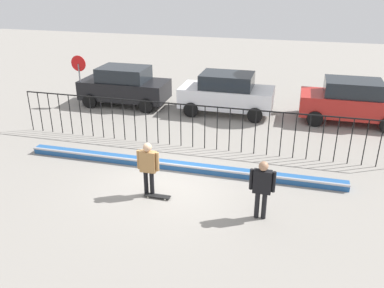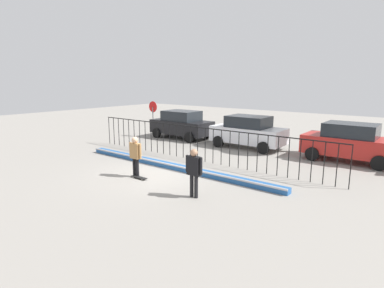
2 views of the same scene
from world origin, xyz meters
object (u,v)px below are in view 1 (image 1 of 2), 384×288
Objects in this scene: camera_operator at (262,185)px; parked_car_white at (227,93)px; skateboarder at (148,165)px; stop_sign at (79,74)px; skateboard at (157,196)px; parked_car_red at (351,101)px; parked_car_black at (125,86)px.

parked_car_white is (-2.49, 8.43, -0.05)m from camera_operator.
skateboarder is 0.68× the size of stop_sign.
camera_operator reaches higher than skateboard.
stop_sign reaches higher than parked_car_white.
stop_sign is (-6.54, 7.40, 1.56)m from skateboard.
camera_operator is 0.40× the size of parked_car_white.
camera_operator is at bearing -109.88° from parked_car_red.
parked_car_black reaches higher than camera_operator.
stop_sign is at bearing -176.44° from parked_car_red.
camera_operator is 9.12m from parked_car_red.
parked_car_black reaches higher than skateboarder.
parked_car_white is at bearing -178.75° from parked_car_red.
parked_car_black is 1.00× the size of parked_car_white.
stop_sign is at bearing 128.79° from skateboard.
camera_operator is (3.06, -0.27, 0.96)m from skateboard.
skateboarder is 0.39× the size of parked_car_red.
skateboard is 0.47× the size of camera_operator.
parked_car_white is (0.85, 8.05, -0.04)m from skateboarder.
skateboard is at bearing 12.02° from skateboarder.
skateboarder is 0.99× the size of camera_operator.
stop_sign is (-7.11, -0.76, 0.64)m from parked_car_white.
stop_sign is (-12.59, -0.95, 0.64)m from parked_car_red.
skateboarder is 0.39× the size of parked_car_black.
parked_car_red is (2.99, 8.62, -0.05)m from camera_operator.
skateboard is (0.29, -0.11, -0.95)m from skateboarder.
skateboarder is 8.10m from parked_car_white.
parked_car_black is 10.61m from parked_car_red.
skateboard is 10.35m from parked_car_red.
parked_car_red is at bearing 51.37° from skateboard.
parked_car_black is 5.12m from parked_car_white.
skateboard is 10.00m from stop_sign.
camera_operator is 12.30m from stop_sign.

